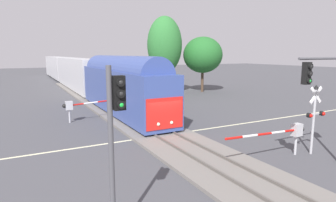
# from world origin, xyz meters

# --- Properties ---
(ground_plane) EXTENTS (220.00, 220.00, 0.00)m
(ground_plane) POSITION_xyz_m (0.00, 0.00, 0.00)
(ground_plane) COLOR #47474C
(road_centre_stripe) EXTENTS (44.00, 0.20, 0.01)m
(road_centre_stripe) POSITION_xyz_m (0.00, 0.00, 0.00)
(road_centre_stripe) COLOR beige
(road_centre_stripe) RESTS_ON ground
(railway_track) EXTENTS (4.40, 80.00, 0.32)m
(railway_track) POSITION_xyz_m (0.00, 0.00, 0.10)
(railway_track) COLOR slate
(railway_track) RESTS_ON ground
(commuter_train) EXTENTS (3.04, 65.54, 5.16)m
(commuter_train) POSITION_xyz_m (0.00, 30.15, 2.73)
(commuter_train) COLOR #384C93
(commuter_train) RESTS_ON railway_track
(crossing_gate_near) EXTENTS (5.63, 0.40, 1.80)m
(crossing_gate_near) POSITION_xyz_m (4.42, -6.96, 1.41)
(crossing_gate_near) COLOR #B7B7BC
(crossing_gate_near) RESTS_ON ground
(crossing_signal_mast) EXTENTS (1.36, 0.44, 3.98)m
(crossing_signal_mast) POSITION_xyz_m (5.94, -7.33, 2.43)
(crossing_signal_mast) COLOR #B2B2B7
(crossing_signal_mast) RESTS_ON ground
(crossing_gate_far) EXTENTS (6.53, 0.40, 1.80)m
(crossing_gate_far) POSITION_xyz_m (-4.21, 6.96, 1.43)
(crossing_gate_far) COLOR #B7B7BC
(crossing_gate_far) RESTS_ON ground
(traffic_signal_near_right) EXTENTS (4.20, 0.38, 5.70)m
(traffic_signal_near_right) POSITION_xyz_m (4.96, -8.95, 4.29)
(traffic_signal_near_right) COLOR #4C4C51
(traffic_signal_near_right) RESTS_ON ground
(traffic_signal_near_left) EXTENTS (0.53, 0.38, 5.35)m
(traffic_signal_near_left) POSITION_xyz_m (-6.24, -9.50, 3.59)
(traffic_signal_near_left) COLOR #4C4C51
(traffic_signal_near_left) RESTS_ON ground
(maple_right_background) EXTENTS (5.76, 5.76, 8.12)m
(maple_right_background) POSITION_xyz_m (15.87, 18.03, 5.47)
(maple_right_background) COLOR #4C3828
(maple_right_background) RESTS_ON ground
(oak_far_right) EXTENTS (4.85, 4.85, 10.80)m
(oak_far_right) POSITION_xyz_m (9.96, 18.83, 6.83)
(oak_far_right) COLOR #4C3828
(oak_far_right) RESTS_ON ground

